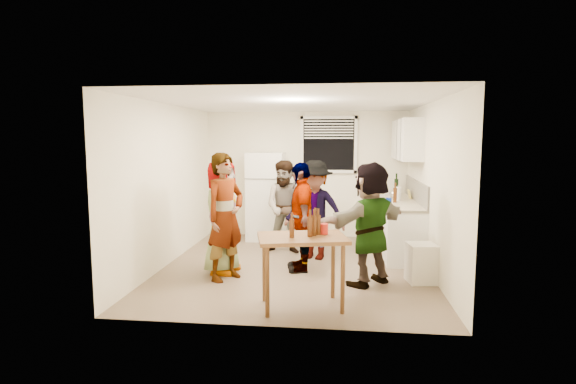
# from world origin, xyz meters

# --- Properties ---
(room) EXTENTS (4.00, 4.50, 2.50)m
(room) POSITION_xyz_m (0.00, 0.00, 0.00)
(room) COLOR white
(room) RESTS_ON ground
(window) EXTENTS (1.12, 0.10, 1.06)m
(window) POSITION_xyz_m (0.45, 2.21, 1.85)
(window) COLOR white
(window) RESTS_ON room
(refrigerator) EXTENTS (0.70, 0.70, 1.70)m
(refrigerator) POSITION_xyz_m (-0.75, 1.88, 0.85)
(refrigerator) COLOR white
(refrigerator) RESTS_ON ground
(counter_lower) EXTENTS (0.60, 2.20, 0.86)m
(counter_lower) POSITION_xyz_m (1.70, 1.15, 0.43)
(counter_lower) COLOR white
(counter_lower) RESTS_ON ground
(countertop) EXTENTS (0.64, 2.22, 0.04)m
(countertop) POSITION_xyz_m (1.70, 1.15, 0.88)
(countertop) COLOR beige
(countertop) RESTS_ON counter_lower
(backsplash) EXTENTS (0.03, 2.20, 0.36)m
(backsplash) POSITION_xyz_m (1.99, 1.15, 1.08)
(backsplash) COLOR #A49F95
(backsplash) RESTS_ON countertop
(upper_cabinets) EXTENTS (0.34, 1.60, 0.70)m
(upper_cabinets) POSITION_xyz_m (1.83, 1.35, 1.95)
(upper_cabinets) COLOR white
(upper_cabinets) RESTS_ON room
(kettle) EXTENTS (0.26, 0.23, 0.20)m
(kettle) POSITION_xyz_m (1.65, 1.40, 0.90)
(kettle) COLOR silver
(kettle) RESTS_ON countertop
(paper_towel) EXTENTS (0.11, 0.11, 0.24)m
(paper_towel) POSITION_xyz_m (1.68, 1.14, 0.90)
(paper_towel) COLOR white
(paper_towel) RESTS_ON countertop
(wine_bottle) EXTENTS (0.08, 0.08, 0.31)m
(wine_bottle) POSITION_xyz_m (1.75, 1.96, 0.90)
(wine_bottle) COLOR black
(wine_bottle) RESTS_ON countertop
(beer_bottle_counter) EXTENTS (0.06, 0.06, 0.25)m
(beer_bottle_counter) POSITION_xyz_m (1.60, 0.91, 0.90)
(beer_bottle_counter) COLOR #47230C
(beer_bottle_counter) RESTS_ON countertop
(blue_cup) EXTENTS (0.09, 0.09, 0.12)m
(blue_cup) POSITION_xyz_m (1.46, 0.54, 0.90)
(blue_cup) COLOR #0827A9
(blue_cup) RESTS_ON countertop
(picture_frame) EXTENTS (0.02, 0.19, 0.16)m
(picture_frame) POSITION_xyz_m (1.92, 1.46, 0.98)
(picture_frame) COLOR #E6CD5C
(picture_frame) RESTS_ON countertop
(trash_bin) EXTENTS (0.42, 0.42, 0.54)m
(trash_bin) POSITION_xyz_m (1.80, -0.56, 0.25)
(trash_bin) COLOR silver
(trash_bin) RESTS_ON ground
(serving_table) EXTENTS (1.13, 0.88, 0.85)m
(serving_table) POSITION_xyz_m (0.24, -1.66, 0.00)
(serving_table) COLOR brown
(serving_table) RESTS_ON ground
(beer_bottle_table) EXTENTS (0.06, 0.06, 0.21)m
(beer_bottle_table) POSITION_xyz_m (0.13, -1.74, 0.85)
(beer_bottle_table) COLOR #47230C
(beer_bottle_table) RESTS_ON serving_table
(red_cup) EXTENTS (0.09, 0.09, 0.12)m
(red_cup) POSITION_xyz_m (0.49, -1.52, 0.85)
(red_cup) COLOR red
(red_cup) RESTS_ON serving_table
(guest_grey) EXTENTS (1.76, 1.04, 0.53)m
(guest_grey) POSITION_xyz_m (-1.04, -0.40, 0.00)
(guest_grey) COLOR gray
(guest_grey) RESTS_ON ground
(guest_stripe) EXTENTS (1.85, 1.50, 0.43)m
(guest_stripe) POSITION_xyz_m (-0.91, -0.71, 0.00)
(guest_stripe) COLOR #141933
(guest_stripe) RESTS_ON ground
(guest_back_left) EXTENTS (0.90, 1.65, 0.61)m
(guest_back_left) POSITION_xyz_m (-0.23, 0.85, 0.00)
(guest_back_left) COLOR brown
(guest_back_left) RESTS_ON ground
(guest_back_right) EXTENTS (1.47, 1.85, 0.60)m
(guest_back_right) POSITION_xyz_m (0.27, 0.53, 0.00)
(guest_back_right) COLOR #44444A
(guest_back_right) RESTS_ON ground
(guest_black) EXTENTS (1.77, 1.23, 0.40)m
(guest_black) POSITION_xyz_m (0.10, -0.17, 0.00)
(guest_black) COLOR black
(guest_black) RESTS_ON ground
(guest_orange) EXTENTS (2.27, 2.27, 0.49)m
(guest_orange) POSITION_xyz_m (1.08, -0.71, 0.00)
(guest_orange) COLOR #CE7246
(guest_orange) RESTS_ON ground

